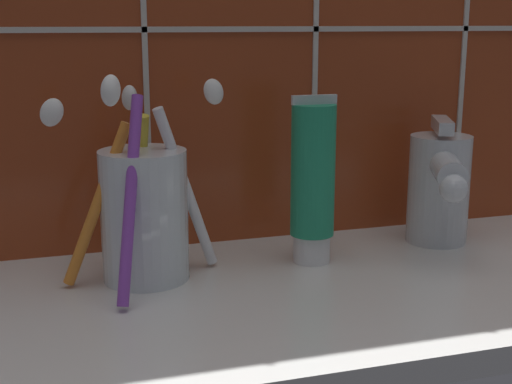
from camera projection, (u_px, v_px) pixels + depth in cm
name	position (u px, v px, depth cm)	size (l,w,h in cm)	color
sink_counter	(353.00, 292.00, 59.00)	(64.71, 28.36, 2.00)	silver
toothbrush_cup	(144.00, 210.00, 58.02)	(15.52, 14.70, 17.63)	silver
toothpaste_tube	(313.00, 181.00, 61.88)	(4.04, 3.85, 14.79)	white
sink_faucet	(440.00, 185.00, 67.34)	(7.47, 11.83, 11.95)	silver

